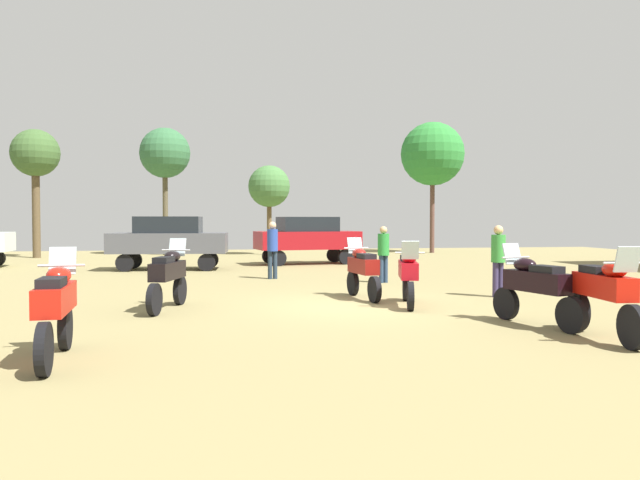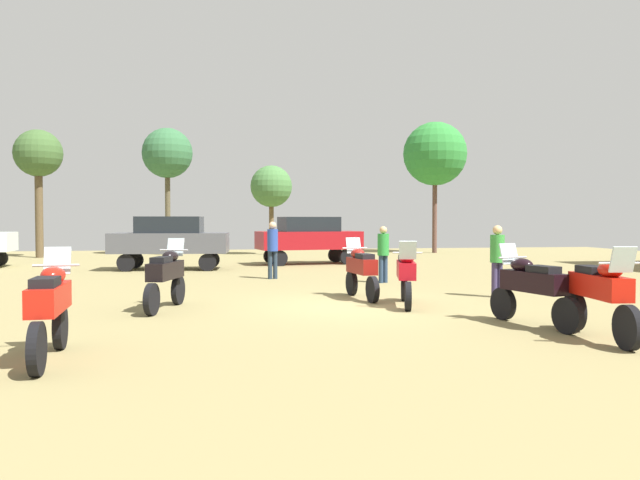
{
  "view_description": "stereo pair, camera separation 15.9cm",
  "coord_description": "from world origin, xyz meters",
  "px_view_note": "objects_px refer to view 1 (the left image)",
  "views": [
    {
      "loc": [
        -3.19,
        -13.25,
        1.9
      ],
      "look_at": [
        0.07,
        5.82,
        1.27
      ],
      "focal_mm": 34.82,
      "sensor_mm": 36.0,
      "label": 1
    },
    {
      "loc": [
        -3.03,
        -13.28,
        1.9
      ],
      "look_at": [
        0.07,
        5.82,
        1.27
      ],
      "focal_mm": 34.82,
      "sensor_mm": 36.0,
      "label": 2
    }
  ],
  "objects_px": {
    "person_3": "(273,245)",
    "tree_2": "(433,154)",
    "motorcycle_1": "(363,269)",
    "motorcycle_7": "(168,275)",
    "motorcycle_5": "(604,293)",
    "person_2": "(498,255)",
    "tree_3": "(165,154)",
    "tree_1": "(35,156)",
    "motorcycle_4": "(56,306)",
    "motorcycle_6": "(535,286)",
    "car_2": "(169,239)",
    "motorcycle_2": "(408,273)",
    "person_1": "(383,250)",
    "tree_4": "(269,187)",
    "car_1": "(307,237)"
  },
  "relations": [
    {
      "from": "motorcycle_6",
      "to": "tree_1",
      "type": "height_order",
      "value": "tree_1"
    },
    {
      "from": "motorcycle_1",
      "to": "car_1",
      "type": "distance_m",
      "value": 11.64
    },
    {
      "from": "motorcycle_2",
      "to": "motorcycle_6",
      "type": "xyz_separation_m",
      "value": [
        1.42,
        -2.86,
        0.0
      ]
    },
    {
      "from": "motorcycle_2",
      "to": "person_3",
      "type": "distance_m",
      "value": 7.04
    },
    {
      "from": "tree_3",
      "to": "motorcycle_1",
      "type": "bearing_deg",
      "value": -72.88
    },
    {
      "from": "motorcycle_1",
      "to": "motorcycle_2",
      "type": "xyz_separation_m",
      "value": [
        0.7,
        -1.33,
        0.0
      ]
    },
    {
      "from": "motorcycle_7",
      "to": "motorcycle_5",
      "type": "bearing_deg",
      "value": -17.96
    },
    {
      "from": "motorcycle_1",
      "to": "motorcycle_7",
      "type": "relative_size",
      "value": 0.94
    },
    {
      "from": "tree_1",
      "to": "car_2",
      "type": "bearing_deg",
      "value": -51.06
    },
    {
      "from": "person_2",
      "to": "motorcycle_7",
      "type": "bearing_deg",
      "value": -12.73
    },
    {
      "from": "motorcycle_6",
      "to": "tree_4",
      "type": "relative_size",
      "value": 0.45
    },
    {
      "from": "motorcycle_5",
      "to": "motorcycle_4",
      "type": "bearing_deg",
      "value": 6.42
    },
    {
      "from": "motorcycle_6",
      "to": "motorcycle_7",
      "type": "xyz_separation_m",
      "value": [
        -6.55,
        3.12,
        0.02
      ]
    },
    {
      "from": "tree_3",
      "to": "person_3",
      "type": "bearing_deg",
      "value": -72.97
    },
    {
      "from": "motorcycle_4",
      "to": "motorcycle_7",
      "type": "distance_m",
      "value": 4.73
    },
    {
      "from": "motorcycle_6",
      "to": "person_1",
      "type": "xyz_separation_m",
      "value": [
        -0.63,
        7.73,
        0.27
      ]
    },
    {
      "from": "person_3",
      "to": "tree_2",
      "type": "bearing_deg",
      "value": 40.77
    },
    {
      "from": "motorcycle_1",
      "to": "tree_1",
      "type": "relative_size",
      "value": 0.33
    },
    {
      "from": "motorcycle_1",
      "to": "motorcycle_2",
      "type": "distance_m",
      "value": 1.5
    },
    {
      "from": "motorcycle_6",
      "to": "person_2",
      "type": "bearing_deg",
      "value": 59.3
    },
    {
      "from": "motorcycle_1",
      "to": "tree_4",
      "type": "bearing_deg",
      "value": 85.19
    },
    {
      "from": "motorcycle_6",
      "to": "person_3",
      "type": "height_order",
      "value": "person_3"
    },
    {
      "from": "tree_1",
      "to": "tree_3",
      "type": "bearing_deg",
      "value": 13.37
    },
    {
      "from": "car_1",
      "to": "tree_3",
      "type": "relative_size",
      "value": 0.67
    },
    {
      "from": "tree_2",
      "to": "tree_3",
      "type": "bearing_deg",
      "value": 178.83
    },
    {
      "from": "motorcycle_1",
      "to": "tree_3",
      "type": "height_order",
      "value": "tree_3"
    },
    {
      "from": "motorcycle_4",
      "to": "tree_4",
      "type": "xyz_separation_m",
      "value": [
        5.0,
        24.59,
        2.9
      ]
    },
    {
      "from": "motorcycle_2",
      "to": "tree_1",
      "type": "xyz_separation_m",
      "value": [
        -12.82,
        19.47,
        4.31
      ]
    },
    {
      "from": "tree_1",
      "to": "tree_2",
      "type": "relative_size",
      "value": 0.85
    },
    {
      "from": "person_1",
      "to": "tree_4",
      "type": "bearing_deg",
      "value": -108.22
    },
    {
      "from": "person_1",
      "to": "motorcycle_5",
      "type": "bearing_deg",
      "value": 70.8
    },
    {
      "from": "tree_3",
      "to": "car_1",
      "type": "bearing_deg",
      "value": -51.0
    },
    {
      "from": "tree_1",
      "to": "tree_4",
      "type": "bearing_deg",
      "value": 3.85
    },
    {
      "from": "motorcycle_5",
      "to": "tree_2",
      "type": "height_order",
      "value": "tree_2"
    },
    {
      "from": "motorcycle_5",
      "to": "person_2",
      "type": "distance_m",
      "value": 5.37
    },
    {
      "from": "motorcycle_1",
      "to": "person_3",
      "type": "bearing_deg",
      "value": 100.86
    },
    {
      "from": "car_1",
      "to": "tree_4",
      "type": "height_order",
      "value": "tree_4"
    },
    {
      "from": "motorcycle_1",
      "to": "tree_1",
      "type": "height_order",
      "value": "tree_1"
    },
    {
      "from": "tree_1",
      "to": "tree_3",
      "type": "relative_size",
      "value": 0.94
    },
    {
      "from": "motorcycle_1",
      "to": "motorcycle_2",
      "type": "bearing_deg",
      "value": -68.83
    },
    {
      "from": "person_2",
      "to": "tree_3",
      "type": "relative_size",
      "value": 0.26
    },
    {
      "from": "person_2",
      "to": "tree_4",
      "type": "xyz_separation_m",
      "value": [
        -3.89,
        19.15,
        2.61
      ]
    },
    {
      "from": "person_2",
      "to": "motorcycle_1",
      "type": "bearing_deg",
      "value": -22.82
    },
    {
      "from": "car_1",
      "to": "tree_4",
      "type": "bearing_deg",
      "value": -1.21
    },
    {
      "from": "tree_1",
      "to": "tree_4",
      "type": "relative_size",
      "value": 1.32
    },
    {
      "from": "motorcycle_4",
      "to": "motorcycle_2",
      "type": "bearing_deg",
      "value": 30.66
    },
    {
      "from": "car_1",
      "to": "tree_4",
      "type": "xyz_separation_m",
      "value": [
        -0.98,
        7.3,
        2.46
      ]
    },
    {
      "from": "motorcycle_4",
      "to": "person_3",
      "type": "height_order",
      "value": "person_3"
    },
    {
      "from": "motorcycle_2",
      "to": "motorcycle_7",
      "type": "xyz_separation_m",
      "value": [
        -5.13,
        0.25,
        0.02
      ]
    },
    {
      "from": "tree_3",
      "to": "tree_4",
      "type": "xyz_separation_m",
      "value": [
        5.47,
        -0.67,
        -1.73
      ]
    }
  ]
}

